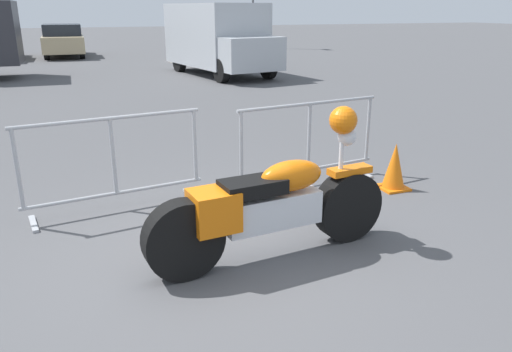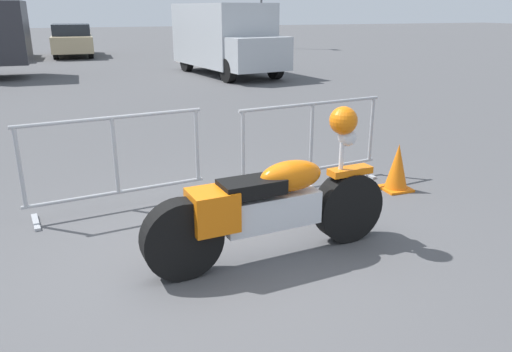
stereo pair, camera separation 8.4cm
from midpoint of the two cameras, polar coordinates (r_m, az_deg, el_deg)
ground_plane at (r=4.57m, az=-5.20°, el=-9.73°), size 120.00×120.00×0.00m
motorcycle at (r=4.44m, az=1.31°, el=-3.30°), size 2.36×0.45×1.33m
crowd_barrier_near at (r=5.69m, az=-16.35°, el=1.41°), size 2.00×0.68×1.07m
crowd_barrier_far at (r=6.32m, az=5.68°, el=3.76°), size 2.00×0.68×1.07m
delivery_van at (r=17.41m, az=-4.51°, el=15.57°), size 2.77×5.26×2.31m
parked_car_tan at (r=25.58m, az=-21.26°, el=14.26°), size 1.85×4.35×1.47m
planter_island at (r=22.45m, az=-4.79°, el=13.61°), size 4.24×4.24×1.00m
traffic_cone at (r=6.43m, az=15.19°, el=1.01°), size 0.34×0.34×0.59m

